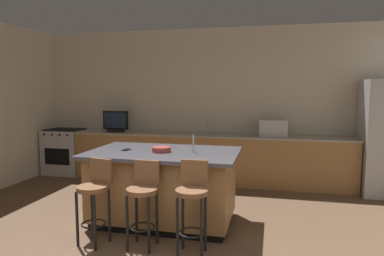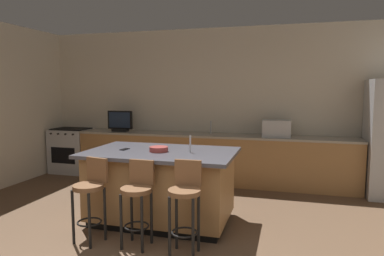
% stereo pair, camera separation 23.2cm
% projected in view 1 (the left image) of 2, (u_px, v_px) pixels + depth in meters
% --- Properties ---
extents(wall_back, '(7.43, 0.12, 2.87)m').
position_uv_depth(wall_back, '(214.00, 104.00, 6.71)').
color(wall_back, beige).
rests_on(wall_back, ground_plane).
extents(counter_back, '(5.16, 0.62, 0.90)m').
position_uv_depth(counter_back, '(208.00, 158.00, 6.46)').
color(counter_back, '#9E7042').
rests_on(counter_back, ground_plane).
extents(kitchen_island, '(1.91, 1.19, 0.94)m').
position_uv_depth(kitchen_island, '(164.00, 186.00, 4.50)').
color(kitchen_island, black).
rests_on(kitchen_island, ground_plane).
extents(range_oven, '(0.77, 0.63, 0.92)m').
position_uv_depth(range_oven, '(66.00, 151.00, 7.13)').
color(range_oven, '#B7BABF').
rests_on(range_oven, ground_plane).
extents(microwave, '(0.48, 0.36, 0.29)m').
position_uv_depth(microwave, '(273.00, 128.00, 6.13)').
color(microwave, '#B7BABF').
rests_on(microwave, counter_back).
extents(tv_monitor, '(0.51, 0.16, 0.41)m').
position_uv_depth(tv_monitor, '(116.00, 122.00, 6.75)').
color(tv_monitor, black).
rests_on(tv_monitor, counter_back).
extents(sink_faucet_back, '(0.02, 0.02, 0.24)m').
position_uv_depth(sink_faucet_back, '(208.00, 127.00, 6.50)').
color(sink_faucet_back, '#B2B2B7').
rests_on(sink_faucet_back, counter_back).
extents(sink_faucet_island, '(0.02, 0.02, 0.22)m').
position_uv_depth(sink_faucet_island, '(193.00, 144.00, 4.35)').
color(sink_faucet_island, '#B2B2B7').
rests_on(sink_faucet_island, kitchen_island).
extents(bar_stool_left, '(0.35, 0.36, 0.95)m').
position_uv_depth(bar_stool_left, '(95.00, 194.00, 3.87)').
color(bar_stool_left, brown).
rests_on(bar_stool_left, ground_plane).
extents(bar_stool_center, '(0.34, 0.34, 0.94)m').
position_uv_depth(bar_stool_center, '(143.00, 197.00, 3.78)').
color(bar_stool_center, brown).
rests_on(bar_stool_center, ground_plane).
extents(bar_stool_right, '(0.34, 0.34, 0.98)m').
position_uv_depth(bar_stool_right, '(192.00, 199.00, 3.60)').
color(bar_stool_right, brown).
rests_on(bar_stool_right, ground_plane).
extents(fruit_bowl, '(0.24, 0.24, 0.06)m').
position_uv_depth(fruit_bowl, '(161.00, 149.00, 4.41)').
color(fruit_bowl, '#993833').
rests_on(fruit_bowl, kitchen_island).
extents(cell_phone, '(0.09, 0.16, 0.01)m').
position_uv_depth(cell_phone, '(126.00, 150.00, 4.53)').
color(cell_phone, black).
rests_on(cell_phone, kitchen_island).
extents(tv_remote, '(0.10, 0.17, 0.02)m').
position_uv_depth(tv_remote, '(160.00, 149.00, 4.53)').
color(tv_remote, black).
rests_on(tv_remote, kitchen_island).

